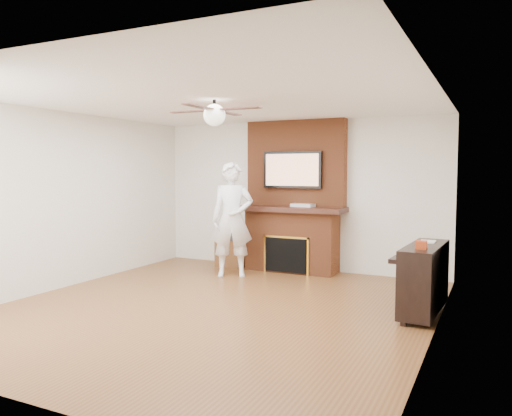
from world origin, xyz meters
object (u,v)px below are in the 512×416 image
at_px(fireplace, 293,211).
at_px(side_table, 233,251).
at_px(piano, 424,277).
at_px(person, 232,219).

distance_m(fireplace, side_table, 1.33).
relative_size(fireplace, side_table, 4.53).
bearing_deg(fireplace, piano, -36.61).
height_order(person, side_table, person).
relative_size(fireplace, person, 1.39).
distance_m(fireplace, piano, 2.92).
height_order(fireplace, person, fireplace).
bearing_deg(person, fireplace, 22.85).
relative_size(side_table, piano, 0.44).
bearing_deg(fireplace, side_table, -176.51).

